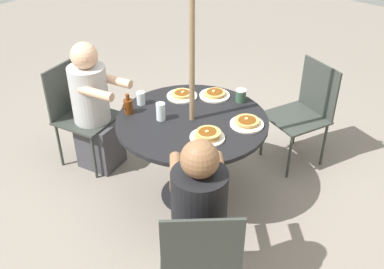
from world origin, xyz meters
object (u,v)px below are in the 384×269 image
(patio_chair_east, at_px, (200,256))
(pancake_plate_a, at_px, (215,94))
(patio_chair_north, at_px, (78,109))
(patio_chair_south, at_px, (305,108))
(pancake_plate_d, at_px, (247,123))
(drinking_glass_a, at_px, (141,98))
(diner_east, at_px, (199,228))
(diner_north, at_px, (94,111))
(pancake_plate_c, at_px, (207,135))
(pancake_plate_b, at_px, (182,95))
(coffee_cup, at_px, (241,96))
(patio_table, at_px, (192,131))
(syrup_bottle, at_px, (128,106))
(drinking_glass_b, at_px, (161,112))

(patio_chair_east, relative_size, pancake_plate_a, 3.68)
(patio_chair_north, relative_size, patio_chair_south, 1.00)
(patio_chair_north, relative_size, pancake_plate_d, 3.68)
(drinking_glass_a, bearing_deg, patio_chair_north, -75.78)
(patio_chair_east, bearing_deg, diner_east, 90.00)
(diner_north, distance_m, pancake_plate_d, 1.34)
(diner_east, height_order, pancake_plate_c, diner_east)
(pancake_plate_b, distance_m, drinking_glass_a, 0.34)
(pancake_plate_b, relative_size, coffee_cup, 2.39)
(patio_table, relative_size, syrup_bottle, 7.18)
(diner_north, xyz_separation_m, patio_chair_south, (-1.25, 1.29, -0.02))
(pancake_plate_a, distance_m, pancake_plate_c, 0.61)
(patio_chair_east, bearing_deg, pancake_plate_b, 92.57)
(pancake_plate_d, bearing_deg, diner_east, 18.65)
(pancake_plate_b, height_order, drinking_glass_b, drinking_glass_b)
(patio_chair_south, bearing_deg, drinking_glass_b, 85.43)
(patio_table, height_order, pancake_plate_c, pancake_plate_c)
(diner_north, height_order, syrup_bottle, diner_north)
(patio_table, xyz_separation_m, patio_chair_south, (-1.04, 0.38, -0.11))
(patio_table, xyz_separation_m, syrup_bottle, (0.25, -0.42, 0.17))
(pancake_plate_a, bearing_deg, pancake_plate_b, -46.83)
(pancake_plate_d, height_order, syrup_bottle, syrup_bottle)
(patio_chair_east, bearing_deg, drinking_glass_a, 105.86)
(pancake_plate_a, bearing_deg, patio_table, 14.25)
(patio_table, height_order, patio_chair_east, patio_chair_east)
(patio_table, distance_m, patio_chair_south, 1.11)
(patio_table, height_order, drinking_glass_a, drinking_glass_a)
(patio_chair_east, distance_m, pancake_plate_a, 1.48)
(pancake_plate_b, height_order, pancake_plate_c, pancake_plate_c)
(drinking_glass_a, xyz_separation_m, drinking_glass_b, (0.06, 0.28, 0.02))
(patio_table, relative_size, diner_north, 0.99)
(diner_north, relative_size, pancake_plate_a, 4.66)
(drinking_glass_a, relative_size, drinking_glass_b, 0.77)
(pancake_plate_b, bearing_deg, patio_chair_south, 141.39)
(diner_north, distance_m, coffee_cup, 1.24)
(patio_chair_north, height_order, patio_chair_east, same)
(drinking_glass_b, bearing_deg, pancake_plate_b, -161.48)
(syrup_bottle, relative_size, drinking_glass_a, 1.54)
(pancake_plate_d, bearing_deg, patio_chair_east, 22.57)
(patio_chair_south, xyz_separation_m, pancake_plate_d, (0.84, -0.03, 0.23))
(pancake_plate_c, relative_size, pancake_plate_d, 1.00)
(patio_table, height_order, coffee_cup, coffee_cup)
(patio_chair_north, height_order, patio_chair_south, same)
(diner_north, xyz_separation_m, pancake_plate_c, (-0.09, 1.16, 0.21))
(patio_chair_east, relative_size, diner_east, 0.77)
(coffee_cup, bearing_deg, diner_north, -56.95)
(patio_table, relative_size, drinking_glass_b, 8.49)
(diner_east, bearing_deg, drinking_glass_a, 108.08)
(patio_chair_north, xyz_separation_m, coffee_cup, (-0.70, 1.19, 0.26))
(patio_chair_south, height_order, pancake_plate_b, patio_chair_south)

